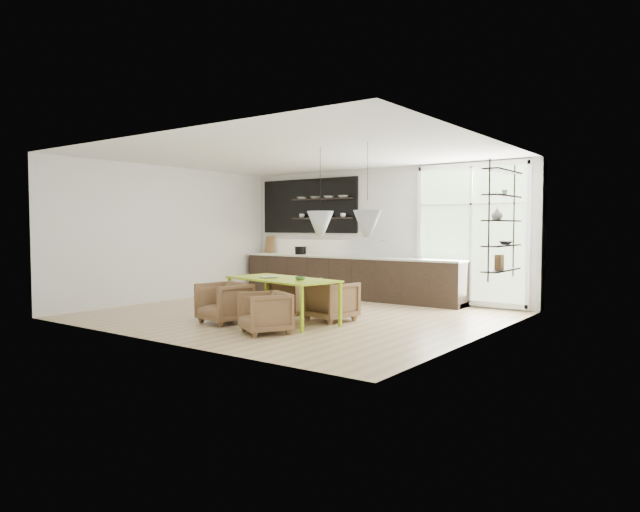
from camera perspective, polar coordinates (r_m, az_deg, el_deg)
The scene contains 11 objects.
room at distance 10.83m, azimuth 3.47°, elevation 2.19°, with size 7.02×6.01×2.91m.
kitchen_run at distance 12.91m, azimuth 2.55°, elevation -1.51°, with size 5.54×0.69×2.75m.
right_shelving at distance 9.68m, azimuth 17.69°, elevation 3.08°, with size 0.26×1.22×1.90m.
dining_table at distance 9.59m, azimuth -3.80°, elevation -2.54°, with size 2.16×1.27×0.74m.
armchair_back_left at distance 10.60m, azimuth -2.45°, elevation -3.90°, with size 0.73×0.75×0.68m, color brown.
armchair_back_right at distance 9.76m, azimuth 1.12°, elevation -4.50°, with size 0.73×0.75×0.68m, color brown.
armchair_front_left at distance 9.64m, azimuth -9.55°, elevation -4.63°, with size 0.73×0.75×0.68m, color brown.
armchair_front_right at distance 8.65m, azimuth -5.53°, elevation -5.65°, with size 0.67×0.69×0.63m, color brown.
wire_stool at distance 10.32m, azimuth -7.32°, elevation -4.41°, with size 0.35×0.35×0.45m.
table_book at distance 9.81m, azimuth -5.34°, elevation -2.04°, with size 0.22×0.29×0.03m, color white.
table_bowl at distance 9.26m, azimuth -1.99°, elevation -2.24°, with size 0.18×0.18×0.06m, color #487342.
Camera 1 is at (6.47, -7.99, 1.61)m, focal length 32.00 mm.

